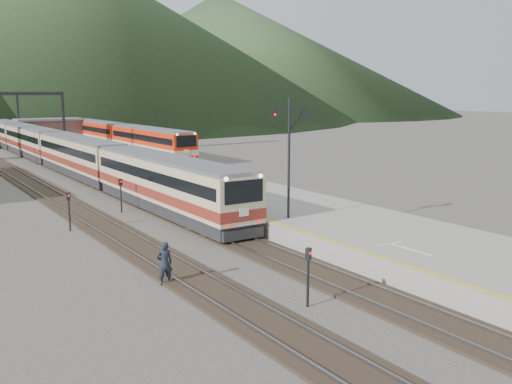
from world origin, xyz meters
TOP-DOWN VIEW (x-y plane):
  - ground at (0.00, 0.00)m, footprint 400.00×400.00m
  - track_main at (0.00, 40.00)m, footprint 2.60×200.00m
  - track_far at (-5.00, 40.00)m, footprint 2.60×200.00m
  - track_second at (11.50, 40.00)m, footprint 2.60×200.00m
  - platform at (5.60, 38.00)m, footprint 8.00×100.00m
  - gantry_near at (-2.85, 55.00)m, footprint 9.55×0.25m
  - station_shed at (5.60, 78.00)m, footprint 9.40×4.40m
  - hill_b at (30.00, 230.00)m, footprint 220.00×220.00m
  - hill_c at (110.00, 210.00)m, footprint 160.00×160.00m
  - main_train at (0.00, 52.87)m, footprint 2.83×77.75m
  - second_train at (11.50, 63.16)m, footprint 2.84×38.66m
  - signal_mast at (3.12, 14.28)m, footprint 2.16×0.64m
  - short_signal_a at (-2.75, 5.13)m, footprint 0.27×0.23m
  - short_signal_b at (-2.54, 25.36)m, footprint 0.25×0.20m
  - short_signal_c at (-6.87, 21.99)m, footprint 0.26×0.21m
  - worker at (-6.17, 10.36)m, footprint 0.74×0.56m

SIDE VIEW (x-z plane):
  - ground at x=0.00m, z-range 0.00..0.00m
  - track_main at x=0.00m, z-range -0.05..0.18m
  - track_far at x=-5.00m, z-range -0.05..0.18m
  - track_second at x=11.50m, z-range -0.05..0.18m
  - platform at x=5.60m, z-range 0.00..1.00m
  - worker at x=-6.17m, z-range 0.00..1.85m
  - short_signal_a at x=-2.75m, z-range 0.33..2.60m
  - short_signal_b at x=-2.54m, z-range 0.33..2.60m
  - short_signal_c at x=-6.87m, z-range 0.33..2.60m
  - main_train at x=0.00m, z-range 0.23..3.69m
  - second_train at x=11.50m, z-range 0.23..3.69m
  - station_shed at x=5.60m, z-range 1.02..4.12m
  - signal_mast at x=3.12m, z-range 1.74..8.39m
  - gantry_near at x=-2.85m, z-range 1.59..9.59m
  - hill_c at x=110.00m, z-range 0.00..50.00m
  - hill_b at x=30.00m, z-range 0.00..75.00m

